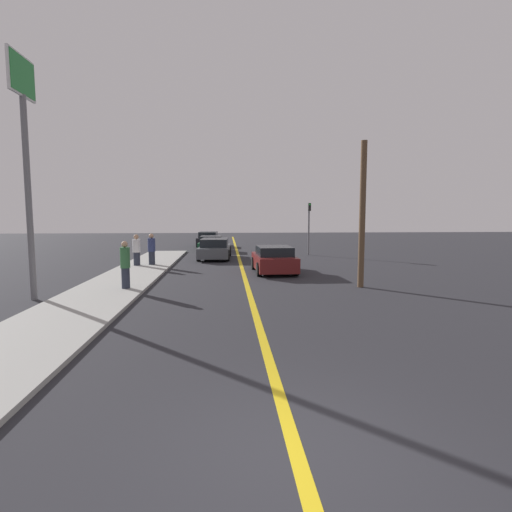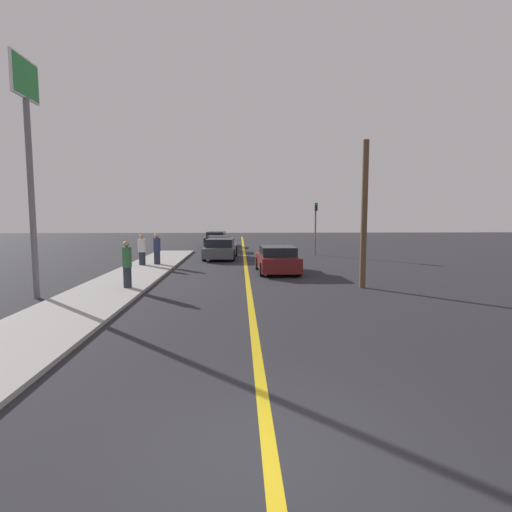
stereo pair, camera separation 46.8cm
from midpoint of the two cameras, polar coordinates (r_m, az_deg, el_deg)
name	(u,v)px [view 1 (the left image)]	position (r m, az deg, el deg)	size (l,w,h in m)	color
ground_plane	(299,461)	(5.24, 3.25, -27.19)	(120.00, 120.00, 0.00)	#28282D
road_center_line	(241,266)	(22.54, -2.72, -1.40)	(0.20, 60.00, 0.01)	gold
sidewalk_left	(125,279)	(18.51, -18.88, -3.15)	(2.77, 26.67, 0.11)	#9E9E99
car_near_right_lane	(274,260)	(19.84, 1.89, -0.53)	(2.08, 3.93, 1.32)	maroon
car_ahead_center	(215,249)	(26.20, -6.42, 1.02)	(2.18, 4.70, 1.34)	#4C5156
car_far_distant	(211,244)	(31.84, -6.84, 1.75)	(2.06, 3.86, 1.21)	#144728
car_parked_left_lot	(208,239)	(36.96, -7.18, 2.40)	(2.05, 4.75, 1.33)	black
pedestrian_near_curb	(125,265)	(15.78, -18.99, -1.19)	(0.36, 0.36, 1.78)	#282D3D
pedestrian_mid_group	(137,250)	(22.79, -17.26, 0.82)	(0.41, 0.41, 1.70)	#282D3D
pedestrian_far_standing	(152,249)	(22.94, -15.26, 0.94)	(0.41, 0.41, 1.72)	#282D3D
traffic_light	(309,223)	(28.64, 7.11, 4.71)	(0.18, 0.40, 3.70)	slate
roadside_sign	(24,126)	(15.64, -30.97, 15.61)	(0.20, 1.66, 7.96)	slate
utility_pole	(362,215)	(16.15, 14.14, 5.70)	(0.24, 0.24, 5.71)	brown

